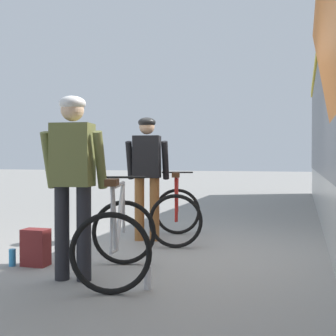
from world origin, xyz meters
TOP-DOWN VIEW (x-y plane):
  - ground_plane at (0.00, 0.00)m, footprint 80.00×80.00m
  - cyclist_near_in_dark at (-0.68, 0.58)m, footprint 0.65×0.38m
  - cyclist_far_in_olive at (-0.65, -1.47)m, footprint 0.64×0.37m
  - bicycle_near_red at (-0.27, 0.69)m, footprint 0.97×1.22m
  - bicycle_far_silver at (-0.27, -1.27)m, footprint 1.01×1.24m
  - backpack_on_platform at (-1.32, -1.12)m, footprint 0.29×0.19m
  - water_bottle_near_the_bikes at (0.13, -1.51)m, footprint 0.07×0.07m
  - water_bottle_by_the_backpack at (-1.55, -1.21)m, footprint 0.07×0.07m

SIDE VIEW (x-z plane):
  - ground_plane at x=0.00m, z-range 0.00..0.00m
  - water_bottle_by_the_backpack at x=-1.55m, z-range 0.00..0.18m
  - water_bottle_near_the_bikes at x=0.13m, z-range 0.00..0.21m
  - backpack_on_platform at x=-1.32m, z-range 0.00..0.40m
  - bicycle_near_red at x=-0.27m, z-range -0.09..0.89m
  - bicycle_far_silver at x=-0.27m, z-range -0.09..0.89m
  - cyclist_near_in_dark at x=-0.68m, z-range 0.17..1.94m
  - cyclist_far_in_olive at x=-0.65m, z-range 0.17..1.94m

